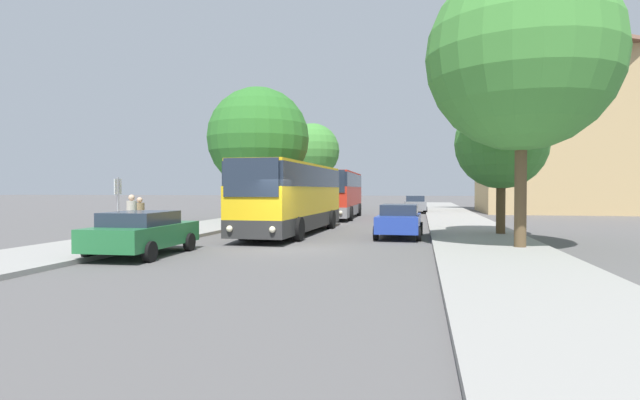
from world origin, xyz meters
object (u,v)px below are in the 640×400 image
(tree_left_far, at_px, (258,138))
(tree_right_mid, at_px, (501,144))
(bus_front, at_px, (293,197))
(parked_car_right_far, at_px, (415,204))
(parked_car_right_near, at_px, (399,220))
(bus_middle, at_px, (338,194))
(pedestrian_waiting_near, at_px, (132,218))
(bus_stop_sign, at_px, (118,201))
(tree_left_near, at_px, (312,151))
(pedestrian_waiting_far, at_px, (140,218))
(tree_right_near, at_px, (522,57))
(parked_car_left_curb, at_px, (143,232))

(tree_left_far, xyz_separation_m, tree_right_mid, (14.20, -8.42, -1.36))
(bus_front, height_order, tree_left_far, tree_left_far)
(tree_right_mid, bearing_deg, parked_car_right_far, 100.22)
(tree_right_mid, bearing_deg, parked_car_right_near, -164.39)
(bus_middle, bearing_deg, pedestrian_waiting_near, -104.62)
(bus_stop_sign, bearing_deg, tree_left_near, 88.97)
(pedestrian_waiting_far, distance_m, tree_right_mid, 15.76)
(bus_front, height_order, tree_right_mid, tree_right_mid)
(tree_left_near, xyz_separation_m, tree_right_near, (14.21, -31.34, 0.64))
(bus_middle, bearing_deg, bus_front, -91.80)
(bus_stop_sign, distance_m, tree_left_far, 15.21)
(tree_left_near, bearing_deg, tree_right_mid, -61.09)
(bus_front, bearing_deg, parked_car_left_curb, -106.11)
(pedestrian_waiting_near, bearing_deg, tree_left_far, 32.85)
(tree_left_near, relative_size, tree_left_far, 0.99)
(parked_car_right_far, xyz_separation_m, tree_right_near, (3.88, -27.70, 5.87))
(parked_car_left_curb, bearing_deg, tree_left_near, 91.54)
(tree_left_near, distance_m, tree_left_far, 17.59)
(bus_middle, xyz_separation_m, tree_left_far, (-4.65, -4.46, 3.73))
(parked_car_right_near, distance_m, pedestrian_waiting_far, 10.87)
(parked_car_right_near, bearing_deg, parked_car_left_curb, 45.88)
(tree_left_near, bearing_deg, bus_stop_sign, -91.03)
(tree_left_near, bearing_deg, tree_right_near, -65.61)
(tree_left_far, bearing_deg, bus_front, -61.96)
(parked_car_left_curb, bearing_deg, tree_right_mid, 34.26)
(bus_stop_sign, height_order, tree_right_mid, tree_right_mid)
(bus_front, relative_size, tree_left_far, 1.30)
(tree_right_near, bearing_deg, parked_car_right_near, 136.33)
(parked_car_left_curb, height_order, parked_car_right_near, parked_car_right_near)
(bus_front, relative_size, bus_middle, 1.06)
(parked_car_right_near, bearing_deg, bus_middle, -68.79)
(parked_car_right_near, bearing_deg, pedestrian_waiting_far, 26.07)
(bus_middle, bearing_deg, parked_car_right_far, 57.99)
(pedestrian_waiting_near, xyz_separation_m, tree_right_near, (13.87, 1.46, 5.61))
(bus_front, height_order, parked_car_right_near, bus_front)
(bus_middle, height_order, parked_car_left_curb, bus_middle)
(parked_car_left_curb, xyz_separation_m, bus_stop_sign, (-2.66, 2.70, 0.91))
(parked_car_left_curb, distance_m, tree_left_near, 35.42)
(bus_front, bearing_deg, pedestrian_waiting_near, -123.21)
(pedestrian_waiting_near, distance_m, tree_left_far, 15.86)
(parked_car_left_curb, height_order, tree_right_near, tree_right_near)
(bus_middle, distance_m, parked_car_right_far, 11.02)
(parked_car_left_curb, height_order, parked_car_right_far, parked_car_right_far)
(parked_car_right_near, xyz_separation_m, tree_right_mid, (4.44, 1.24, 3.41))
(bus_middle, bearing_deg, tree_left_far, -138.00)
(parked_car_right_near, distance_m, pedestrian_waiting_near, 11.08)
(bus_front, xyz_separation_m, parked_car_left_curb, (-2.73, -8.65, -1.02))
(parked_car_left_curb, distance_m, tree_left_far, 18.13)
(parked_car_right_near, xyz_separation_m, tree_left_near, (-9.92, 27.25, 5.26))
(parked_car_right_near, height_order, tree_right_mid, tree_right_mid)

